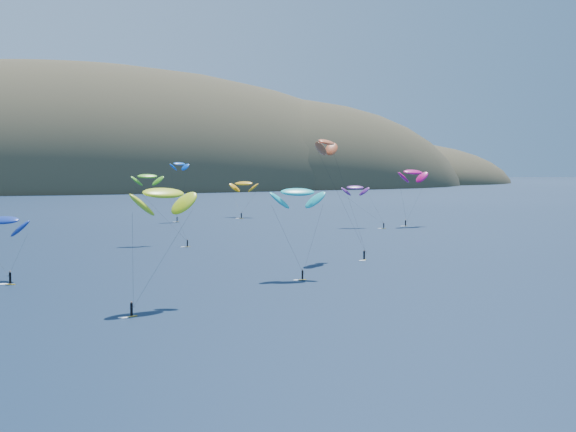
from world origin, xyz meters
The scene contains 11 objects.
ground centered at (0.00, 0.00, 0.00)m, with size 2800.00×2800.00×0.00m, color black.
island centered at (39.40, 562.36, -10.74)m, with size 730.00×300.00×210.00m.
kitesurfer_2 centered at (-15.35, 48.46, 14.78)m, with size 11.89×12.42×17.49m.
kitesurfer_3 centered at (-1.86, 127.79, 15.58)m, with size 10.87×13.00×17.62m.
kitesurfer_4 centered at (21.87, 196.05, 18.26)m, with size 7.78×9.02×20.28m.
kitesurfer_5 centered at (10.94, 66.06, 13.94)m, with size 9.25×7.62×16.44m.
kitesurfer_6 centered at (63.74, 153.13, 11.47)m, with size 9.85×11.48×13.66m.
kitesurfer_8 centered at (82.38, 152.45, 15.89)m, with size 11.08×6.66×18.80m.
kitesurfer_9 centered at (25.57, 87.48, 22.74)m, with size 10.23×11.58×25.16m.
kitesurfer_10 centered at (-34.79, 81.19, 9.42)m, with size 9.52×12.91×11.86m.
kitesurfer_11 centered at (46.90, 206.36, 11.49)m, with size 10.53×14.02×14.23m.
Camera 1 is at (-38.15, -57.03, 18.95)m, focal length 50.00 mm.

